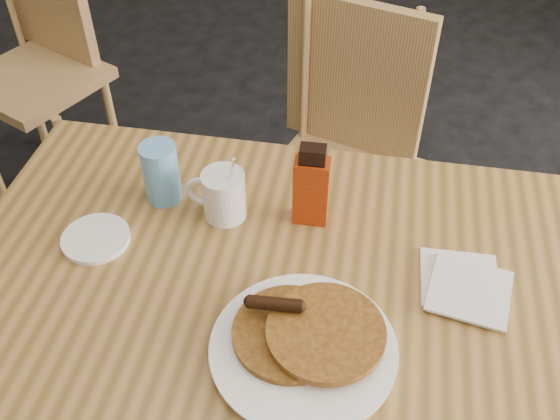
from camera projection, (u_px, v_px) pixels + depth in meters
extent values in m
cube|color=#A6753A|center=(289.00, 298.00, 1.16)|extent=(1.34, 0.94, 0.04)
cube|color=tan|center=(288.00, 303.00, 1.17)|extent=(1.38, 0.98, 0.02)
cylinder|color=tan|center=(538.00, 326.00, 1.57)|extent=(0.04, 0.04, 0.71)
cube|color=tan|center=(339.00, 186.00, 1.81)|extent=(0.51, 0.51, 0.04)
cube|color=tan|center=(356.00, 78.00, 1.77)|extent=(0.41, 0.14, 0.46)
cylinder|color=tan|center=(270.00, 272.00, 1.88)|extent=(0.04, 0.04, 0.43)
cylinder|color=tan|center=(393.00, 214.00, 2.06)|extent=(0.04, 0.04, 0.43)
cube|color=tan|center=(34.00, 80.00, 2.23)|extent=(0.54, 0.54, 0.04)
cylinder|color=tan|center=(110.00, 114.00, 2.48)|extent=(0.04, 0.04, 0.43)
cylinder|color=white|center=(303.00, 350.00, 1.04)|extent=(0.30, 0.30, 0.02)
cylinder|color=white|center=(303.00, 347.00, 1.04)|extent=(0.32, 0.32, 0.01)
cylinder|color=#97611F|center=(290.00, 333.00, 1.05)|extent=(0.20, 0.20, 0.01)
cylinder|color=#97611F|center=(326.00, 332.00, 1.03)|extent=(0.20, 0.20, 0.01)
cylinder|color=black|center=(275.00, 304.00, 1.05)|extent=(0.09, 0.03, 0.02)
cylinder|color=white|center=(224.00, 195.00, 1.25)|extent=(0.09, 0.09, 0.10)
torus|color=white|center=(202.00, 192.00, 1.26)|extent=(0.07, 0.01, 0.07)
cylinder|color=black|center=(223.00, 179.00, 1.22)|extent=(0.08, 0.08, 0.01)
cylinder|color=silver|center=(229.00, 182.00, 1.23)|extent=(0.05, 0.04, 0.15)
cube|color=maroon|center=(311.00, 191.00, 1.23)|extent=(0.07, 0.05, 0.15)
cube|color=black|center=(313.00, 155.00, 1.17)|extent=(0.05, 0.04, 0.03)
cube|color=white|center=(460.00, 280.00, 1.16)|extent=(0.16, 0.16, 0.01)
cube|color=white|center=(470.00, 291.00, 1.13)|extent=(0.16, 0.16, 0.01)
cylinder|color=#5FA4E0|center=(161.00, 173.00, 1.28)|extent=(0.10, 0.10, 0.13)
cylinder|color=white|center=(96.00, 239.00, 1.23)|extent=(0.17, 0.17, 0.01)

